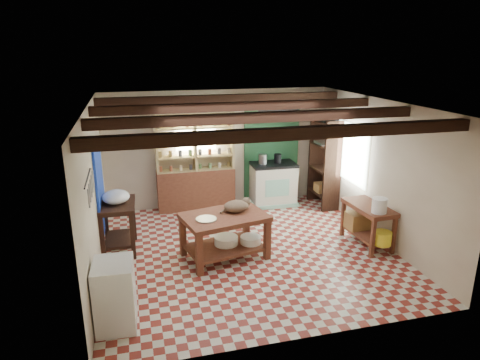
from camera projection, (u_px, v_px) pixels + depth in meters
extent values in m
cube|color=maroon|center=(248.00, 251.00, 7.64)|extent=(5.00, 5.00, 0.02)
cube|color=#504F54|center=(249.00, 104.00, 6.87)|extent=(5.00, 5.00, 0.02)
cube|color=beige|center=(218.00, 149.00, 9.56)|extent=(5.00, 0.04, 2.60)
cube|color=beige|center=(306.00, 244.00, 4.94)|extent=(5.00, 0.04, 2.60)
cube|color=beige|center=(94.00, 193.00, 6.65)|extent=(0.04, 5.00, 2.60)
cube|color=beige|center=(379.00, 171.00, 7.85)|extent=(0.04, 5.00, 2.60)
cube|color=black|center=(248.00, 111.00, 6.90)|extent=(5.00, 3.80, 0.15)
cube|color=#1736AD|center=(100.00, 188.00, 7.55)|extent=(0.04, 1.40, 1.60)
cube|color=#1D4A29|center=(271.00, 148.00, 9.85)|extent=(1.30, 0.04, 2.30)
cube|color=silver|center=(196.00, 132.00, 9.31)|extent=(0.90, 0.02, 0.80)
cube|color=silver|center=(352.00, 153.00, 8.74)|extent=(0.02, 1.30, 1.20)
cube|color=black|center=(88.00, 187.00, 5.42)|extent=(0.06, 0.90, 0.28)
cube|color=black|center=(279.00, 110.00, 9.18)|extent=(0.86, 0.12, 0.36)
cube|color=tan|center=(195.00, 161.00, 9.32)|extent=(1.70, 0.34, 2.20)
cube|color=black|center=(324.00, 163.00, 9.55)|extent=(0.40, 0.86, 2.00)
cube|color=brown|center=(225.00, 236.00, 7.29)|extent=(1.54, 1.18, 0.78)
cube|color=beige|center=(273.00, 184.00, 9.77)|extent=(1.01, 0.70, 0.97)
cube|color=black|center=(119.00, 227.00, 7.53)|extent=(0.64, 0.90, 0.89)
cube|color=white|center=(115.00, 295.00, 5.47)|extent=(0.52, 0.62, 0.89)
cube|color=brown|center=(367.00, 225.00, 7.78)|extent=(0.60, 1.09, 0.76)
ellipsoid|color=#7E6249|center=(236.00, 206.00, 7.30)|extent=(0.53, 0.47, 0.20)
cylinder|color=#9B9CA2|center=(206.00, 219.00, 6.98)|extent=(0.41, 0.41, 0.02)
cylinder|color=white|center=(226.00, 240.00, 7.39)|extent=(0.49, 0.49, 0.14)
cylinder|color=white|center=(251.00, 240.00, 7.43)|extent=(0.43, 0.43, 0.13)
cylinder|color=#9B9CA2|center=(263.00, 159.00, 9.54)|extent=(0.19, 0.19, 0.21)
cylinder|color=black|center=(278.00, 158.00, 9.61)|extent=(0.17, 0.17, 0.20)
ellipsoid|color=white|center=(116.00, 197.00, 7.36)|extent=(0.48, 0.48, 0.23)
cylinder|color=white|center=(379.00, 205.00, 7.29)|extent=(0.27, 0.27, 0.26)
cube|color=olive|center=(358.00, 220.00, 8.06)|extent=(0.46, 0.38, 0.31)
cylinder|color=yellow|center=(382.00, 238.00, 7.39)|extent=(0.34, 0.34, 0.23)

